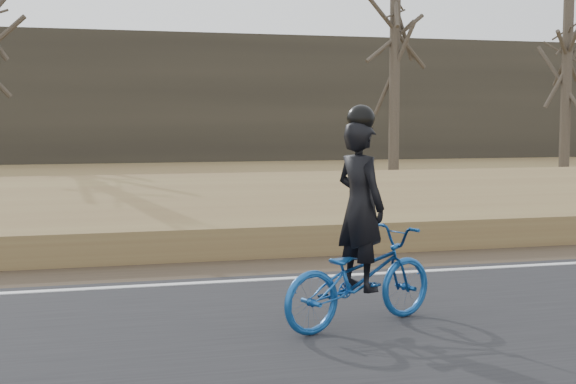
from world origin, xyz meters
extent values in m
plane|color=olive|center=(0.00, 0.00, 0.00)|extent=(120.00, 120.00, 0.00)
cube|color=black|center=(0.00, -2.50, 0.03)|extent=(120.00, 6.00, 0.06)
cube|color=silver|center=(0.00, 0.20, 0.07)|extent=(120.00, 0.12, 0.01)
cube|color=#473A2B|center=(0.00, 1.20, 0.02)|extent=(120.00, 1.60, 0.04)
cube|color=olive|center=(0.00, 4.20, 0.22)|extent=(120.00, 5.00, 0.44)
cube|color=slate|center=(0.00, 8.00, 0.23)|extent=(120.00, 3.00, 0.45)
cube|color=black|center=(0.00, 8.00, 0.52)|extent=(120.00, 2.40, 0.14)
cube|color=brown|center=(0.00, 7.28, 0.67)|extent=(120.00, 0.07, 0.15)
cube|color=brown|center=(0.00, 8.72, 0.67)|extent=(120.00, 0.07, 0.15)
cube|color=#383328|center=(0.00, 30.00, 3.00)|extent=(120.00, 4.00, 6.00)
imported|color=#144890|center=(-0.05, -2.13, 0.52)|extent=(1.86, 1.20, 0.92)
imported|color=black|center=(-0.05, -2.13, 1.20)|extent=(0.56, 0.68, 1.59)
sphere|color=black|center=(-0.05, -2.13, 2.02)|extent=(0.26, 0.26, 0.26)
cylinder|color=#4F473A|center=(7.84, 16.15, 3.68)|extent=(0.36, 0.36, 7.35)
cylinder|color=#4F473A|center=(13.33, 14.51, 3.31)|extent=(0.36, 0.36, 6.61)
camera|label=1|loc=(-2.63, -9.16, 2.01)|focal=50.00mm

